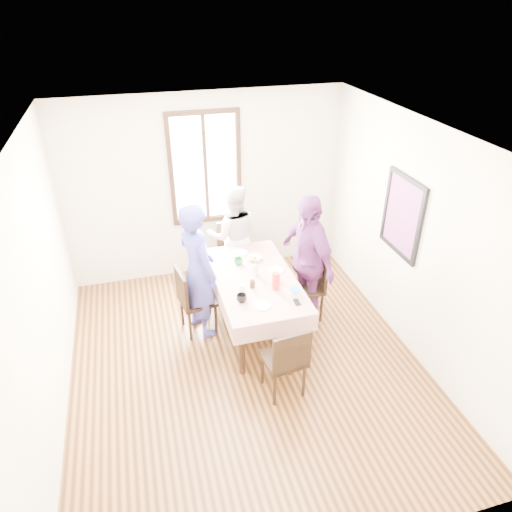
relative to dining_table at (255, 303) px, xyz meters
name	(u,v)px	position (x,y,z in m)	size (l,w,h in m)	color
ground	(246,364)	(-0.28, -0.65, -0.38)	(4.50, 4.50, 0.00)	#321C0D
back_wall	(206,188)	(-0.28, 1.60, 0.98)	(4.00, 4.00, 0.00)	beige
right_wall	(415,242)	(1.72, -0.65, 0.98)	(4.50, 4.50, 0.00)	beige
window_frame	(205,168)	(-0.28, 1.58, 1.27)	(1.02, 0.06, 1.62)	black
window_pane	(205,168)	(-0.28, 1.59, 1.27)	(0.90, 0.02, 1.50)	white
art_poster	(403,216)	(1.70, -0.35, 1.18)	(0.04, 0.76, 0.96)	red
dining_table	(255,303)	(0.00, 0.00, 0.00)	(0.85, 1.65, 0.75)	black
tablecloth	(255,278)	(0.00, 0.00, 0.38)	(0.97, 1.77, 0.01)	#5A0604
chair_left	(198,300)	(-0.71, 0.15, 0.08)	(0.42, 0.42, 0.91)	black
chair_right	(306,287)	(0.71, 0.05, 0.08)	(0.42, 0.42, 0.91)	black
chair_far	(234,255)	(0.00, 1.13, 0.08)	(0.42, 0.42, 0.91)	black
chair_near	(283,358)	(0.00, -1.13, 0.08)	(0.42, 0.42, 0.91)	black
person_left	(197,271)	(-0.69, 0.15, 0.51)	(0.64, 0.42, 1.77)	#3C3893
person_far	(234,237)	(0.00, 1.11, 0.39)	(0.74, 0.58, 1.53)	silver
person_right	(306,260)	(0.69, 0.05, 0.50)	(1.03, 0.43, 1.75)	#662A68
mug_black	(242,298)	(-0.28, -0.44, 0.43)	(0.12, 0.12, 0.09)	black
mug_flag	(276,277)	(0.23, -0.13, 0.43)	(0.09, 0.09, 0.09)	red
mug_green	(238,261)	(-0.12, 0.36, 0.43)	(0.11, 0.11, 0.09)	#0C7226
serving_bowl	(255,258)	(0.11, 0.41, 0.41)	(0.19, 0.19, 0.05)	white
juice_carton	(276,281)	(0.17, -0.31, 0.50)	(0.07, 0.07, 0.23)	red
butter_tub	(295,293)	(0.35, -0.48, 0.42)	(0.14, 0.14, 0.07)	white
jam_jar	(252,284)	(-0.08, -0.19, 0.43)	(0.07, 0.07, 0.09)	black
drinking_glass	(242,288)	(-0.23, -0.26, 0.44)	(0.07, 0.07, 0.10)	silver
smartphone	(297,302)	(0.32, -0.63, 0.39)	(0.06, 0.13, 0.01)	black
flower_vase	(256,270)	(0.03, 0.07, 0.46)	(0.07, 0.07, 0.14)	silver
plate_right	(276,270)	(0.29, 0.08, 0.39)	(0.20, 0.20, 0.01)	white
plate_far	(240,252)	(-0.02, 0.65, 0.39)	(0.20, 0.20, 0.01)	white
plate_near	(262,305)	(-0.08, -0.58, 0.39)	(0.20, 0.20, 0.01)	white
butter_lid	(295,290)	(0.35, -0.48, 0.46)	(0.12, 0.12, 0.01)	blue
flower_bunch	(256,261)	(0.03, 0.07, 0.58)	(0.09, 0.09, 0.10)	yellow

